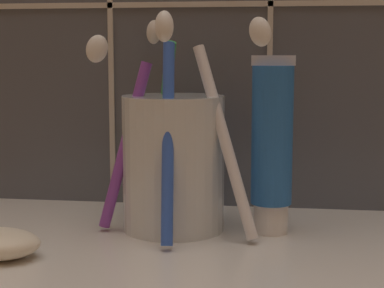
% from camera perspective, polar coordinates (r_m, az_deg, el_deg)
% --- Properties ---
extents(sink_counter, '(0.60, 0.32, 0.02)m').
position_cam_1_polar(sink_counter, '(0.47, 4.41, -11.20)').
color(sink_counter, silver).
rests_on(sink_counter, ground).
extents(toothbrush_cup, '(0.15, 0.16, 0.18)m').
position_cam_1_polar(toothbrush_cup, '(0.52, -1.68, -1.33)').
color(toothbrush_cup, silver).
rests_on(toothbrush_cup, sink_counter).
extents(toothpaste_tube, '(0.03, 0.03, 0.14)m').
position_cam_1_polar(toothpaste_tube, '(0.51, 7.12, -0.20)').
color(toothpaste_tube, white).
rests_on(toothpaste_tube, sink_counter).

